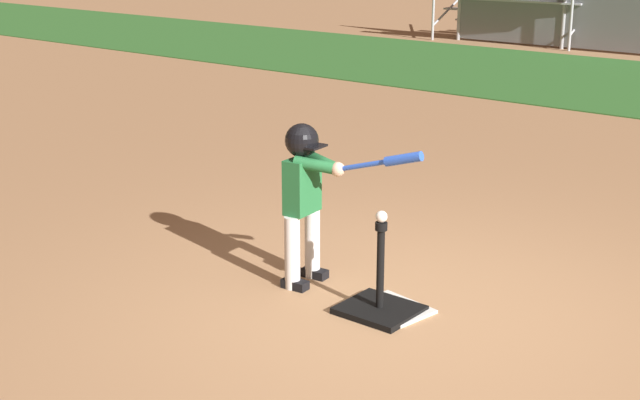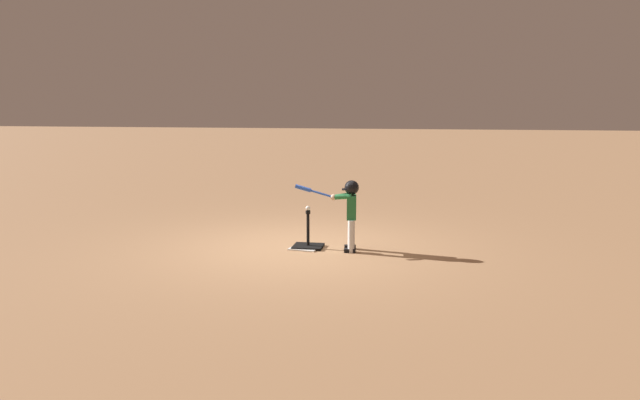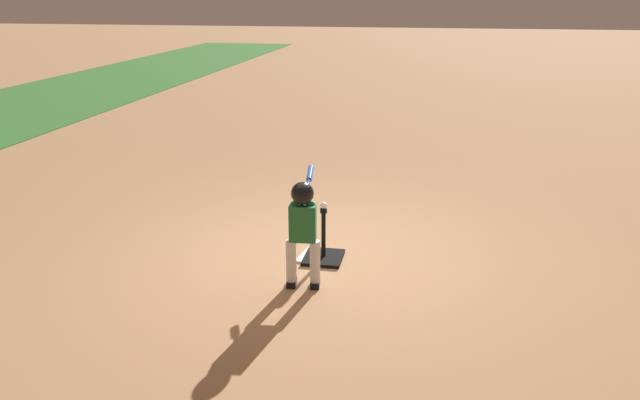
# 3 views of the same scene
# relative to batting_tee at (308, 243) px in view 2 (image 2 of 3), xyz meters

# --- Properties ---
(ground_plane) EXTENTS (90.00, 90.00, 0.00)m
(ground_plane) POSITION_rel_batting_tee_xyz_m (0.18, 0.03, -0.07)
(ground_plane) COLOR #AD7F56
(home_plate) EXTENTS (0.51, 0.51, 0.02)m
(home_plate) POSITION_rel_batting_tee_xyz_m (0.04, 0.05, -0.06)
(home_plate) COLOR white
(home_plate) RESTS_ON ground_plane
(batting_tee) EXTENTS (0.47, 0.42, 0.60)m
(batting_tee) POSITION_rel_batting_tee_xyz_m (0.00, 0.00, 0.00)
(batting_tee) COLOR black
(batting_tee) RESTS_ON ground_plane
(batter_child) EXTENTS (0.99, 0.35, 1.11)m
(batter_child) POSITION_rel_batting_tee_xyz_m (-0.67, 0.08, 0.63)
(batter_child) COLOR silver
(batter_child) RESTS_ON ground_plane
(baseball) EXTENTS (0.07, 0.07, 0.07)m
(baseball) POSITION_rel_batting_tee_xyz_m (-0.00, -0.00, 0.57)
(baseball) COLOR white
(baseball) RESTS_ON batting_tee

